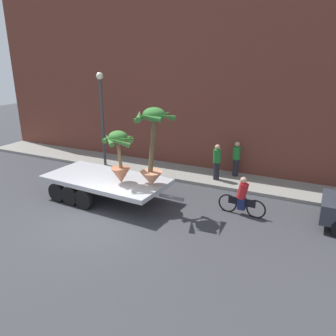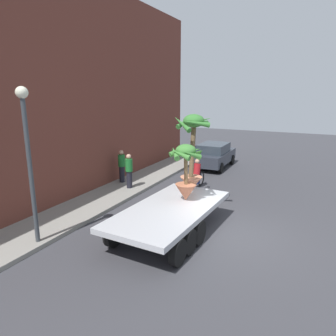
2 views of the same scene
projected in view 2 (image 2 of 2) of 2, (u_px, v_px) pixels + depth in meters
The scene contains 11 objects.
ground_plane at pixel (229, 234), 10.78m from camera, with size 60.00×60.00×0.00m, color #38383D.
sidewalk at pixel (90, 205), 13.37m from camera, with size 24.00×2.20×0.15m, color gray.
building_facade at pixel (51, 91), 12.94m from camera, with size 24.00×1.20×9.68m, color brown.
flatbed_trailer at pixel (167, 216), 10.43m from camera, with size 6.21×2.73×0.98m.
potted_palm_rear at pixel (186, 170), 10.98m from camera, with size 1.34×1.45×2.07m.
potted_palm_middle at pixel (192, 149), 12.12m from camera, with size 1.48×1.59×3.00m.
cyclist at pixel (197, 175), 15.84m from camera, with size 1.84×0.37×1.54m.
parked_car at pixel (214, 155), 20.10m from camera, with size 4.04×1.89×1.58m.
pedestrian_near_gate at pixel (122, 166), 16.27m from camera, with size 0.36×0.36×1.71m.
pedestrian_far_left at pixel (129, 170), 15.28m from camera, with size 0.36×0.36×1.71m.
street_lamp at pixel (28, 147), 9.22m from camera, with size 0.36×0.36×4.83m.
Camera 2 is at (-9.83, -2.46, 4.84)m, focal length 33.18 mm.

